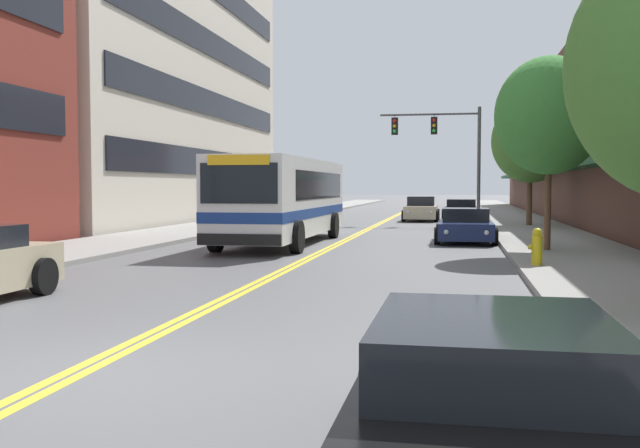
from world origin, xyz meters
TOP-DOWN VIEW (x-y plane):
  - ground_plane at (0.00, 37.00)m, footprint 240.00×240.00m
  - sidewalk_left at (-7.43, 37.00)m, footprint 3.86×106.00m
  - sidewalk_right at (7.43, 37.00)m, footprint 3.86×106.00m
  - centre_line at (0.00, 37.00)m, footprint 0.34×106.00m
  - office_tower_left at (-15.60, 31.82)m, footprint 12.08×27.43m
  - storefront_row_right at (13.59, 37.00)m, footprint 9.10×68.00m
  - city_bus at (-1.92, 17.53)m, footprint 2.85×10.65m
  - car_dark_grey_parked_left_near at (-4.33, 30.39)m, footprint 2.18×4.30m
  - car_black_parked_right_foreground at (4.29, -2.41)m, footprint 2.01×4.35m
  - car_navy_parked_right_mid at (4.38, 19.21)m, footprint 2.14×4.16m
  - car_charcoal_parked_right_far at (4.33, 36.20)m, footprint 2.20×4.50m
  - car_champagne_moving_lead at (2.05, 34.77)m, footprint 2.05×4.35m
  - traffic_signal_mast at (3.39, 31.50)m, footprint 5.30×0.38m
  - street_tree_right_mid at (6.69, 14.86)m, footprint 3.14×3.14m
  - street_tree_right_far at (7.52, 28.77)m, footprint 3.68×3.68m
  - fire_hydrant at (5.95, 10.63)m, footprint 0.33×0.25m

SIDE VIEW (x-z plane):
  - ground_plane at x=0.00m, z-range 0.00..0.00m
  - centre_line at x=0.00m, z-range 0.00..0.01m
  - sidewalk_left at x=-7.43m, z-range 0.00..0.14m
  - sidewalk_right at x=7.43m, z-range 0.00..0.14m
  - car_black_parked_right_foreground at x=4.29m, z-range -0.03..1.16m
  - car_navy_parked_right_mid at x=4.38m, z-range -0.04..1.18m
  - fire_hydrant at x=5.95m, z-range 0.14..1.03m
  - car_charcoal_parked_right_far at x=4.33m, z-range -0.03..1.21m
  - car_dark_grey_parked_left_near at x=-4.33m, z-range -0.04..1.24m
  - car_champagne_moving_lead at x=2.05m, z-range -0.06..1.37m
  - city_bus at x=-1.92m, z-range 0.20..3.13m
  - street_tree_right_mid at x=6.69m, z-range 1.24..6.92m
  - street_tree_right_far at x=7.52m, z-range 1.15..7.24m
  - traffic_signal_mast at x=3.39m, z-range 1.29..7.47m
  - storefront_row_right at x=13.59m, z-range 0.00..9.46m
  - office_tower_left at x=-15.60m, z-range 0.00..23.33m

